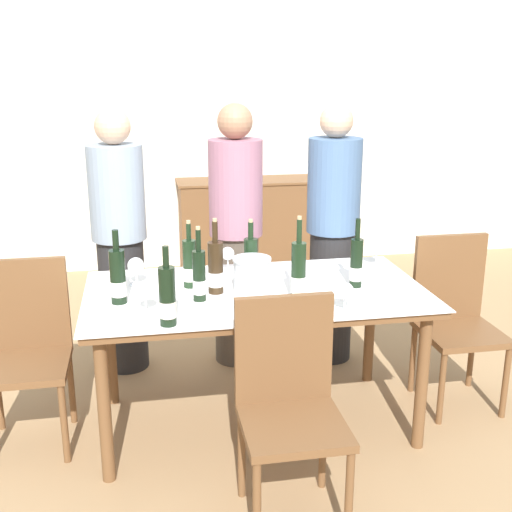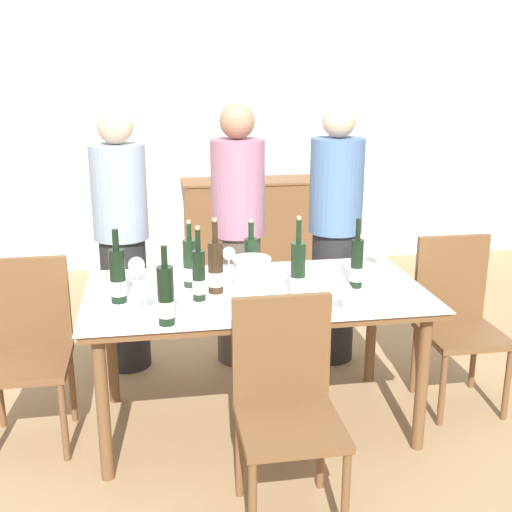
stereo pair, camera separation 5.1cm
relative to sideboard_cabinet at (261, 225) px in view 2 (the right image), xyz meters
name	(u,v)px [view 2 (the right image)]	position (x,y,z in m)	size (l,w,h in m)	color
ground_plane	(256,422)	(-0.50, -2.69, -0.43)	(12.00, 12.00, 0.00)	#A37F56
back_wall	(203,117)	(-0.50, 0.29, 0.97)	(8.00, 0.10, 2.80)	silver
sideboard_cabinet	(261,225)	(0.00, 0.00, 0.00)	(1.45, 0.46, 0.86)	brown
dining_table	(256,304)	(-0.50, -2.69, 0.25)	(1.71, 0.92, 0.76)	brown
ice_bucket	(252,275)	(-0.53, -2.74, 0.43)	(0.19, 0.19, 0.19)	silver
wine_bottle_0	(118,277)	(-1.17, -2.75, 0.45)	(0.08, 0.08, 0.36)	black
wine_bottle_1	(251,262)	(-0.50, -2.59, 0.44)	(0.07, 0.07, 0.34)	black
wine_bottle_2	(199,276)	(-0.79, -2.79, 0.45)	(0.06, 0.06, 0.37)	black
wine_bottle_3	(216,268)	(-0.70, -2.69, 0.45)	(0.08, 0.08, 0.38)	#332314
wine_bottle_4	(298,273)	(-0.32, -2.87, 0.47)	(0.07, 0.07, 0.42)	black
wine_bottle_5	(357,264)	(0.02, -2.73, 0.45)	(0.06, 0.06, 0.36)	black
wine_bottle_6	(190,264)	(-0.82, -2.58, 0.45)	(0.07, 0.07, 0.35)	black
wine_bottle_7	(166,297)	(-0.95, -3.07, 0.45)	(0.07, 0.07, 0.36)	black
wine_glass_0	(378,248)	(0.25, -2.41, 0.44)	(0.09, 0.09, 0.16)	white
wine_glass_1	(137,266)	(-1.09, -2.50, 0.43)	(0.09, 0.09, 0.15)	white
wine_glass_2	(144,290)	(-1.05, -2.91, 0.44)	(0.08, 0.08, 0.16)	white
wine_glass_3	(229,254)	(-0.59, -2.35, 0.42)	(0.07, 0.07, 0.14)	white
wine_glass_4	(344,292)	(-0.14, -3.05, 0.42)	(0.08, 0.08, 0.14)	white
chair_right_end	(456,312)	(0.66, -2.60, 0.10)	(0.42, 0.42, 0.94)	brown
chair_near_front	(286,396)	(-0.48, -3.38, 0.10)	(0.42, 0.42, 0.94)	brown
chair_left_end	(27,340)	(-1.65, -2.60, 0.09)	(0.42, 0.42, 0.93)	brown
person_host	(122,243)	(-1.19, -1.86, 0.38)	(0.33, 0.33, 1.62)	#262628
person_guest_left	(238,237)	(-0.47, -1.88, 0.39)	(0.33, 0.33, 1.64)	#51473D
person_guest_right	(335,237)	(0.13, -1.96, 0.39)	(0.33, 0.33, 1.63)	#262628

